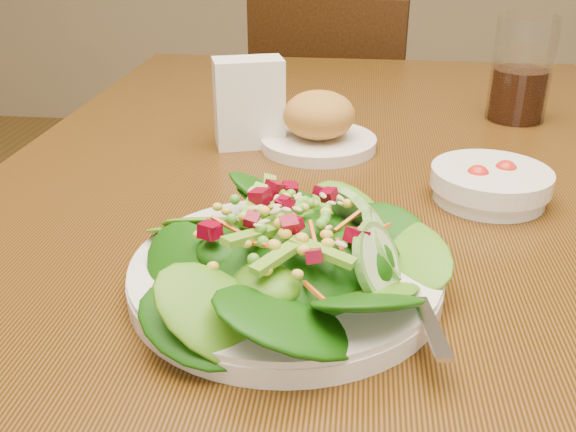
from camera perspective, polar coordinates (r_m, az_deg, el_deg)
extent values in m
cube|color=#5B3816|center=(0.78, 5.22, 1.28)|extent=(0.90, 1.40, 0.04)
cylinder|color=#321908|center=(1.57, -8.93, -0.75)|extent=(0.07, 0.07, 0.71)
cylinder|color=#321908|center=(1.56, 19.90, -2.19)|extent=(0.07, 0.07, 0.71)
cube|color=#321908|center=(1.84, 4.53, 5.37)|extent=(0.47, 0.47, 0.04)
cylinder|color=#321908|center=(2.05, 10.07, 0.82)|extent=(0.04, 0.04, 0.39)
cylinder|color=#321908|center=(2.11, 0.90, 2.02)|extent=(0.04, 0.04, 0.39)
cylinder|color=#321908|center=(1.75, 8.42, -3.72)|extent=(0.04, 0.04, 0.39)
cylinder|color=#321908|center=(1.82, -2.19, -2.15)|extent=(0.04, 0.04, 0.39)
cube|color=#321908|center=(1.59, 3.21, 11.06)|extent=(0.38, 0.10, 0.44)
cylinder|color=white|center=(0.57, -0.23, -5.42)|extent=(0.27, 0.27, 0.02)
ellipsoid|color=#0B3508|center=(0.55, -0.24, -2.82)|extent=(0.19, 0.19, 0.04)
cube|color=silver|center=(0.53, 11.92, -6.55)|extent=(0.05, 0.18, 0.01)
cylinder|color=white|center=(0.89, 2.72, 6.53)|extent=(0.16, 0.16, 0.02)
ellipsoid|color=#B48838|center=(0.87, 2.78, 9.00)|extent=(0.10, 0.10, 0.06)
cylinder|color=white|center=(0.76, 17.52, 2.70)|extent=(0.13, 0.13, 0.04)
sphere|color=red|center=(0.76, 18.75, 3.68)|extent=(0.03, 0.03, 0.03)
sphere|color=red|center=(0.74, 16.48, 3.31)|extent=(0.03, 0.03, 0.03)
cylinder|color=silver|center=(1.05, 20.06, 12.16)|extent=(0.09, 0.09, 0.16)
cylinder|color=black|center=(1.06, 19.73, 10.12)|extent=(0.08, 0.08, 0.08)
cube|color=white|center=(0.88, -3.49, 10.00)|extent=(0.10, 0.08, 0.12)
cube|color=white|center=(0.88, -3.50, 10.58)|extent=(0.09, 0.06, 0.10)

